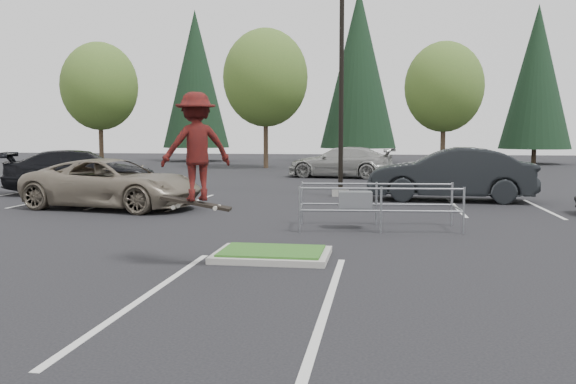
# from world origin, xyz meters

# --- Properties ---
(ground) EXTENTS (120.00, 120.00, 0.00)m
(ground) POSITION_xyz_m (0.00, 0.00, 0.00)
(ground) COLOR black
(ground) RESTS_ON ground
(grass_median) EXTENTS (2.20, 1.60, 0.16)m
(grass_median) POSITION_xyz_m (0.00, 0.00, 0.08)
(grass_median) COLOR #9F9B94
(grass_median) RESTS_ON ground
(stall_lines) EXTENTS (22.62, 17.60, 0.01)m
(stall_lines) POSITION_xyz_m (-1.35, 6.02, 0.00)
(stall_lines) COLOR silver
(stall_lines) RESTS_ON ground
(light_pole) EXTENTS (0.70, 0.60, 10.12)m
(light_pole) POSITION_xyz_m (0.50, 12.00, 4.56)
(light_pole) COLOR #9F9B94
(light_pole) RESTS_ON ground
(decid_a) EXTENTS (5.44, 5.44, 8.91)m
(decid_a) POSITION_xyz_m (-18.01, 30.03, 5.58)
(decid_a) COLOR #38281C
(decid_a) RESTS_ON ground
(decid_b) EXTENTS (5.89, 5.89, 9.64)m
(decid_b) POSITION_xyz_m (-6.01, 30.53, 6.04)
(decid_b) COLOR #38281C
(decid_b) RESTS_ON ground
(decid_c) EXTENTS (5.12, 5.12, 8.38)m
(decid_c) POSITION_xyz_m (5.99, 29.83, 5.25)
(decid_c) COLOR #38281C
(decid_c) RESTS_ON ground
(conif_a) EXTENTS (5.72, 5.72, 13.00)m
(conif_a) POSITION_xyz_m (-14.00, 40.00, 7.10)
(conif_a) COLOR #38281C
(conif_a) RESTS_ON ground
(conif_b) EXTENTS (6.38, 6.38, 14.50)m
(conif_b) POSITION_xyz_m (0.00, 40.50, 7.85)
(conif_b) COLOR #38281C
(conif_b) RESTS_ON ground
(conif_c) EXTENTS (5.50, 5.50, 12.50)m
(conif_c) POSITION_xyz_m (14.00, 39.50, 6.85)
(conif_c) COLOR #38281C
(conif_c) RESTS_ON ground
(cart_corral) EXTENTS (4.11, 1.79, 1.13)m
(cart_corral) POSITION_xyz_m (1.56, 3.96, 0.71)
(cart_corral) COLOR gray
(cart_corral) RESTS_ON ground
(skateboarder) EXTENTS (1.43, 1.24, 2.11)m
(skateboarder) POSITION_xyz_m (-1.20, -1.00, 2.16)
(skateboarder) COLOR black
(skateboarder) RESTS_ON ground
(car_l_tan) EXTENTS (6.12, 3.56, 1.60)m
(car_l_tan) POSITION_xyz_m (-6.50, 7.00, 0.80)
(car_l_tan) COLOR #796D5C
(car_l_tan) RESTS_ON ground
(car_l_black) EXTENTS (6.49, 4.47, 1.74)m
(car_l_black) POSITION_xyz_m (-10.00, 11.50, 0.87)
(car_l_black) COLOR black
(car_l_black) RESTS_ON ground
(car_r_charc) EXTENTS (5.89, 2.34, 1.91)m
(car_r_charc) POSITION_xyz_m (4.50, 10.97, 0.95)
(car_r_charc) COLOR black
(car_r_charc) RESTS_ON ground
(car_far_silver) EXTENTS (6.10, 3.24, 1.69)m
(car_far_silver) POSITION_xyz_m (-0.13, 22.00, 0.84)
(car_far_silver) COLOR #A0A19C
(car_far_silver) RESTS_ON ground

